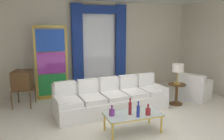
{
  "coord_description": "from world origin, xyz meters",
  "views": [
    {
      "loc": [
        -1.98,
        -4.56,
        2.18
      ],
      "look_at": [
        -0.03,
        0.9,
        1.05
      ],
      "focal_mm": 36.23,
      "sensor_mm": 36.0,
      "label": 1
    }
  ],
  "objects_px": {
    "couch_white_long": "(111,99)",
    "bottle_blue_decanter": "(130,108)",
    "bottle_amber_squat": "(148,111)",
    "table_lamp_brass": "(178,69)",
    "bottle_ruby_flask": "(138,111)",
    "coffee_table": "(133,115)",
    "bottle_crystal_tall": "(112,112)",
    "stained_glass_divider": "(52,64)",
    "armchair_white": "(194,90)",
    "peacock_figurine": "(66,93)",
    "vintage_tv": "(23,80)",
    "round_side_table": "(177,92)"
  },
  "relations": [
    {
      "from": "couch_white_long",
      "to": "bottle_blue_decanter",
      "type": "relative_size",
      "value": 8.48
    },
    {
      "from": "bottle_amber_squat",
      "to": "table_lamp_brass",
      "type": "height_order",
      "value": "table_lamp_brass"
    },
    {
      "from": "bottle_ruby_flask",
      "to": "table_lamp_brass",
      "type": "bearing_deg",
      "value": 35.83
    },
    {
      "from": "bottle_ruby_flask",
      "to": "coffee_table",
      "type": "bearing_deg",
      "value": 94.62
    },
    {
      "from": "bottle_crystal_tall",
      "to": "stained_glass_divider",
      "type": "relative_size",
      "value": 0.1
    },
    {
      "from": "armchair_white",
      "to": "peacock_figurine",
      "type": "relative_size",
      "value": 1.83
    },
    {
      "from": "bottle_blue_decanter",
      "to": "vintage_tv",
      "type": "distance_m",
      "value": 3.25
    },
    {
      "from": "armchair_white",
      "to": "stained_glass_divider",
      "type": "height_order",
      "value": "stained_glass_divider"
    },
    {
      "from": "bottle_crystal_tall",
      "to": "bottle_ruby_flask",
      "type": "relative_size",
      "value": 0.68
    },
    {
      "from": "couch_white_long",
      "to": "round_side_table",
      "type": "height_order",
      "value": "couch_white_long"
    },
    {
      "from": "couch_white_long",
      "to": "round_side_table",
      "type": "xyz_separation_m",
      "value": [
        1.89,
        -0.19,
        0.05
      ]
    },
    {
      "from": "bottle_ruby_flask",
      "to": "vintage_tv",
      "type": "relative_size",
      "value": 0.24
    },
    {
      "from": "bottle_ruby_flask",
      "to": "bottle_amber_squat",
      "type": "bearing_deg",
      "value": 7.4
    },
    {
      "from": "couch_white_long",
      "to": "peacock_figurine",
      "type": "height_order",
      "value": "couch_white_long"
    },
    {
      "from": "couch_white_long",
      "to": "coffee_table",
      "type": "distance_m",
      "value": 1.32
    },
    {
      "from": "bottle_blue_decanter",
      "to": "bottle_amber_squat",
      "type": "height_order",
      "value": "bottle_blue_decanter"
    },
    {
      "from": "bottle_blue_decanter",
      "to": "vintage_tv",
      "type": "bearing_deg",
      "value": 130.1
    },
    {
      "from": "bottle_amber_squat",
      "to": "peacock_figurine",
      "type": "relative_size",
      "value": 0.39
    },
    {
      "from": "coffee_table",
      "to": "bottle_blue_decanter",
      "type": "height_order",
      "value": "bottle_blue_decanter"
    },
    {
      "from": "table_lamp_brass",
      "to": "armchair_white",
      "type": "bearing_deg",
      "value": 17.07
    },
    {
      "from": "table_lamp_brass",
      "to": "coffee_table",
      "type": "bearing_deg",
      "value": -148.85
    },
    {
      "from": "vintage_tv",
      "to": "table_lamp_brass",
      "type": "distance_m",
      "value": 4.26
    },
    {
      "from": "bottle_ruby_flask",
      "to": "bottle_crystal_tall",
      "type": "bearing_deg",
      "value": 152.36
    },
    {
      "from": "bottle_amber_squat",
      "to": "round_side_table",
      "type": "relative_size",
      "value": 0.39
    },
    {
      "from": "bottle_ruby_flask",
      "to": "couch_white_long",
      "type": "bearing_deg",
      "value": 91.09
    },
    {
      "from": "bottle_crystal_tall",
      "to": "vintage_tv",
      "type": "relative_size",
      "value": 0.17
    },
    {
      "from": "armchair_white",
      "to": "table_lamp_brass",
      "type": "height_order",
      "value": "table_lamp_brass"
    },
    {
      "from": "stained_glass_divider",
      "to": "round_side_table",
      "type": "bearing_deg",
      "value": -28.07
    },
    {
      "from": "stained_glass_divider",
      "to": "couch_white_long",
      "type": "bearing_deg",
      "value": -48.85
    },
    {
      "from": "bottle_crystal_tall",
      "to": "armchair_white",
      "type": "relative_size",
      "value": 0.2
    },
    {
      "from": "vintage_tv",
      "to": "round_side_table",
      "type": "relative_size",
      "value": 2.26
    },
    {
      "from": "coffee_table",
      "to": "couch_white_long",
      "type": "bearing_deg",
      "value": 90.54
    },
    {
      "from": "peacock_figurine",
      "to": "coffee_table",
      "type": "bearing_deg",
      "value": -68.38
    },
    {
      "from": "coffee_table",
      "to": "table_lamp_brass",
      "type": "xyz_separation_m",
      "value": [
        1.88,
        1.13,
        0.66
      ]
    },
    {
      "from": "peacock_figurine",
      "to": "couch_white_long",
      "type": "bearing_deg",
      "value": -50.85
    },
    {
      "from": "bottle_blue_decanter",
      "to": "vintage_tv",
      "type": "height_order",
      "value": "vintage_tv"
    },
    {
      "from": "vintage_tv",
      "to": "table_lamp_brass",
      "type": "relative_size",
      "value": 2.36
    },
    {
      "from": "coffee_table",
      "to": "table_lamp_brass",
      "type": "distance_m",
      "value": 2.29
    },
    {
      "from": "table_lamp_brass",
      "to": "peacock_figurine",
      "type": "bearing_deg",
      "value": 153.92
    },
    {
      "from": "coffee_table",
      "to": "round_side_table",
      "type": "bearing_deg",
      "value": 31.15
    },
    {
      "from": "bottle_blue_decanter",
      "to": "peacock_figurine",
      "type": "relative_size",
      "value": 0.59
    },
    {
      "from": "couch_white_long",
      "to": "vintage_tv",
      "type": "height_order",
      "value": "vintage_tv"
    },
    {
      "from": "bottle_amber_squat",
      "to": "table_lamp_brass",
      "type": "bearing_deg",
      "value": 38.96
    },
    {
      "from": "bottle_crystal_tall",
      "to": "armchair_white",
      "type": "distance_m",
      "value": 3.4
    },
    {
      "from": "vintage_tv",
      "to": "table_lamp_brass",
      "type": "height_order",
      "value": "vintage_tv"
    },
    {
      "from": "armchair_white",
      "to": "coffee_table",
      "type": "bearing_deg",
      "value": -152.69
    },
    {
      "from": "bottle_ruby_flask",
      "to": "round_side_table",
      "type": "distance_m",
      "value": 2.3
    },
    {
      "from": "bottle_crystal_tall",
      "to": "peacock_figurine",
      "type": "distance_m",
      "value": 2.59
    },
    {
      "from": "bottle_crystal_tall",
      "to": "bottle_amber_squat",
      "type": "xyz_separation_m",
      "value": [
        0.7,
        -0.21,
        0.0
      ]
    },
    {
      "from": "round_side_table",
      "to": "couch_white_long",
      "type": "bearing_deg",
      "value": 174.31
    }
  ]
}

